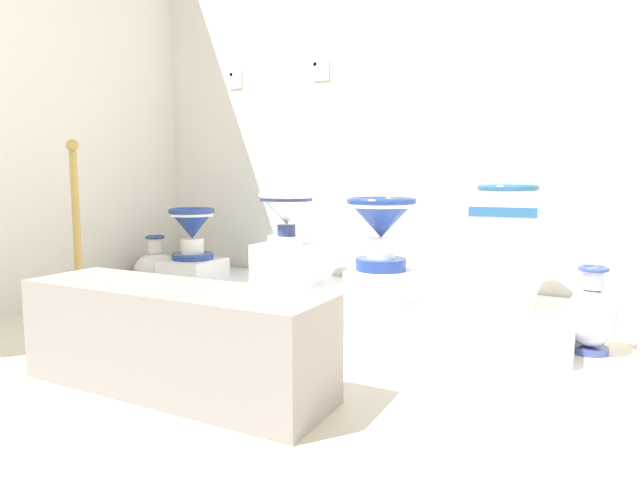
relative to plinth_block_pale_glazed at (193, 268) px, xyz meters
name	(u,v)px	position (x,y,z in m)	size (l,w,h in m)	color
ground_plane	(141,401)	(1.04, -1.51, -0.19)	(5.30, 5.66, 0.02)	beige
wall_back	(363,80)	(1.04, 0.55, 1.28)	(3.50, 0.06, 2.93)	silver
display_platform	(327,301)	(1.04, 0.01, -0.12)	(2.78, 0.98, 0.11)	white
plinth_block_pale_glazed	(193,268)	(0.00, 0.00, 0.00)	(0.36, 0.36, 0.13)	white
antique_toilet_pale_glazed	(192,227)	(0.00, 0.00, 0.29)	(0.32, 0.32, 0.36)	navy
plinth_block_leftmost	(287,264)	(0.71, 0.09, 0.07)	(0.37, 0.33, 0.27)	white
antique_toilet_leftmost	(286,210)	(0.71, 0.09, 0.42)	(0.36, 0.36, 0.33)	white
plinth_block_slender_white	(380,285)	(1.41, -0.05, 0.02)	(0.34, 0.29, 0.17)	white
antique_toilet_slender_white	(381,222)	(1.41, -0.05, 0.38)	(0.39, 0.39, 0.41)	#253E93
plinth_block_rightmost	(504,289)	(2.07, 0.10, 0.03)	(0.31, 0.30, 0.19)	white
antique_toilet_rightmost	(506,226)	(2.07, 0.10, 0.37)	(0.33, 0.33, 0.46)	white
info_placard_first	(235,79)	(0.01, 0.52, 1.37)	(0.11, 0.01, 0.13)	white
info_placard_second	(320,70)	(0.74, 0.52, 1.37)	(0.13, 0.01, 0.14)	white
decorative_vase_spare	(156,267)	(-0.41, 0.06, -0.03)	(0.31, 0.31, 0.39)	navy
decorative_vase_corner	(591,316)	(2.49, -0.16, -0.01)	(0.22, 0.22, 0.41)	#3B4993
stanchion_post_near_left	(79,275)	(0.01, -0.93, 0.10)	(0.27, 0.27, 1.01)	#B69346
museum_bench	(174,338)	(1.09, -1.38, 0.02)	(1.25, 0.36, 0.40)	gray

